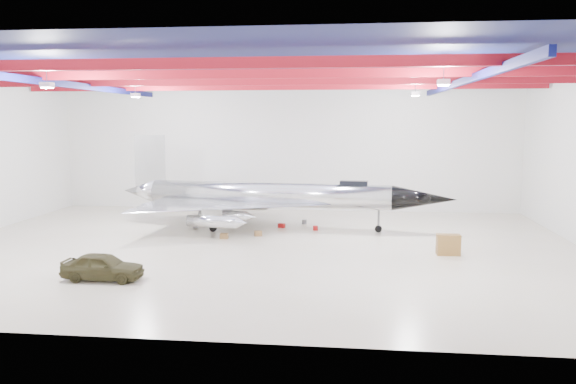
# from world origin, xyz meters

# --- Properties ---
(floor) EXTENTS (40.00, 40.00, 0.00)m
(floor) POSITION_xyz_m (0.00, 0.00, 0.00)
(floor) COLOR beige
(floor) RESTS_ON ground
(wall_back) EXTENTS (40.00, 0.00, 40.00)m
(wall_back) POSITION_xyz_m (0.00, 15.00, 5.50)
(wall_back) COLOR silver
(wall_back) RESTS_ON floor
(ceiling) EXTENTS (40.00, 40.00, 0.00)m
(ceiling) POSITION_xyz_m (0.00, 0.00, 11.00)
(ceiling) COLOR #0A0F38
(ceiling) RESTS_ON wall_back
(ceiling_structure) EXTENTS (39.50, 29.50, 1.08)m
(ceiling_structure) POSITION_xyz_m (0.00, 0.00, 10.32)
(ceiling_structure) COLOR maroon
(ceiling_structure) RESTS_ON ceiling
(jet_aircraft) EXTENTS (24.89, 15.50, 6.79)m
(jet_aircraft) POSITION_xyz_m (-0.33, 6.42, 2.23)
(jet_aircraft) COLOR silver
(jet_aircraft) RESTS_ON floor
(jeep) EXTENTS (4.03, 1.64, 1.37)m
(jeep) POSITION_xyz_m (-6.52, -7.91, 0.68)
(jeep) COLOR #3B371D
(jeep) RESTS_ON floor
(desk) EXTENTS (1.36, 0.71, 1.23)m
(desk) POSITION_xyz_m (11.43, -0.67, 0.62)
(desk) COLOR brown
(desk) RESTS_ON floor
(crate_ply) EXTENTS (0.52, 0.42, 0.36)m
(crate_ply) POSITION_xyz_m (-2.71, 2.31, 0.18)
(crate_ply) COLOR olive
(crate_ply) RESTS_ON floor
(toolbox_red) EXTENTS (0.56, 0.50, 0.32)m
(toolbox_red) POSITION_xyz_m (0.64, 6.59, 0.16)
(toolbox_red) COLOR #A11011
(toolbox_red) RESTS_ON floor
(crate_small) EXTENTS (0.37, 0.31, 0.24)m
(crate_small) POSITION_xyz_m (-5.65, 5.83, 0.12)
(crate_small) COLOR #59595B
(crate_small) RESTS_ON floor
(tool_chest) EXTENTS (0.44, 0.44, 0.32)m
(tool_chest) POSITION_xyz_m (3.18, 5.91, 0.16)
(tool_chest) COLOR #A11011
(tool_chest) RESTS_ON floor
(oil_barrel) EXTENTS (0.59, 0.52, 0.35)m
(oil_barrel) POSITION_xyz_m (-0.59, 3.44, 0.17)
(oil_barrel) COLOR olive
(oil_barrel) RESTS_ON floor
(spares_box) EXTENTS (0.43, 0.43, 0.33)m
(spares_box) POSITION_xyz_m (2.18, 8.25, 0.16)
(spares_box) COLOR #59595B
(spares_box) RESTS_ON floor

